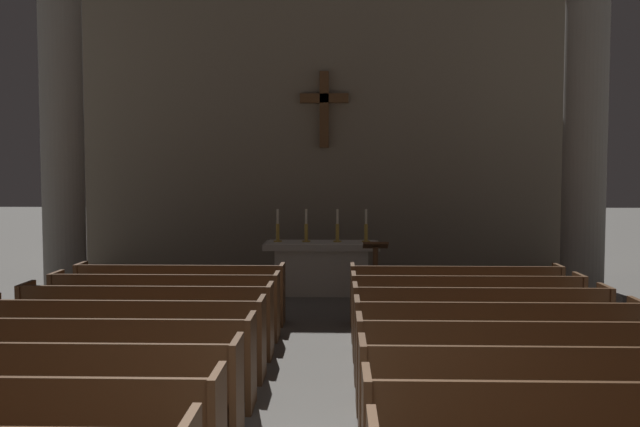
# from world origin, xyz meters

# --- Properties ---
(pew_left_row_3) EXTENTS (3.21, 0.50, 0.95)m
(pew_left_row_3) POSITION_xyz_m (-2.12, 1.88, 0.48)
(pew_left_row_3) COLOR brown
(pew_left_row_3) RESTS_ON ground
(pew_left_row_4) EXTENTS (3.21, 0.50, 0.95)m
(pew_left_row_4) POSITION_xyz_m (-2.12, 2.83, 0.48)
(pew_left_row_4) COLOR brown
(pew_left_row_4) RESTS_ON ground
(pew_left_row_5) EXTENTS (3.21, 0.50, 0.95)m
(pew_left_row_5) POSITION_xyz_m (-2.12, 3.79, 0.48)
(pew_left_row_5) COLOR brown
(pew_left_row_5) RESTS_ON ground
(pew_left_row_6) EXTENTS (3.21, 0.50, 0.95)m
(pew_left_row_6) POSITION_xyz_m (-2.12, 4.75, 0.48)
(pew_left_row_6) COLOR brown
(pew_left_row_6) RESTS_ON ground
(pew_left_row_7) EXTENTS (3.21, 0.50, 0.95)m
(pew_left_row_7) POSITION_xyz_m (-2.12, 5.71, 0.48)
(pew_left_row_7) COLOR brown
(pew_left_row_7) RESTS_ON ground
(pew_left_row_8) EXTENTS (3.21, 0.50, 0.95)m
(pew_left_row_8) POSITION_xyz_m (-2.12, 6.67, 0.48)
(pew_left_row_8) COLOR brown
(pew_left_row_8) RESTS_ON ground
(pew_right_row_3) EXTENTS (3.21, 0.50, 0.95)m
(pew_right_row_3) POSITION_xyz_m (2.12, 1.88, 0.48)
(pew_right_row_3) COLOR brown
(pew_right_row_3) RESTS_ON ground
(pew_right_row_4) EXTENTS (3.21, 0.50, 0.95)m
(pew_right_row_4) POSITION_xyz_m (2.12, 2.83, 0.48)
(pew_right_row_4) COLOR brown
(pew_right_row_4) RESTS_ON ground
(pew_right_row_5) EXTENTS (3.21, 0.50, 0.95)m
(pew_right_row_5) POSITION_xyz_m (2.12, 3.79, 0.48)
(pew_right_row_5) COLOR brown
(pew_right_row_5) RESTS_ON ground
(pew_right_row_6) EXTENTS (3.21, 0.50, 0.95)m
(pew_right_row_6) POSITION_xyz_m (2.12, 4.75, 0.48)
(pew_right_row_6) COLOR brown
(pew_right_row_6) RESTS_ON ground
(pew_right_row_7) EXTENTS (3.21, 0.50, 0.95)m
(pew_right_row_7) POSITION_xyz_m (2.12, 5.71, 0.48)
(pew_right_row_7) COLOR brown
(pew_right_row_7) RESTS_ON ground
(pew_right_row_8) EXTENTS (3.21, 0.50, 0.95)m
(pew_right_row_8) POSITION_xyz_m (2.12, 6.67, 0.48)
(pew_right_row_8) COLOR brown
(pew_right_row_8) RESTS_ON ground
(column_left_second) EXTENTS (1.15, 1.15, 6.19)m
(column_left_second) POSITION_xyz_m (-4.75, 8.73, 3.01)
(column_left_second) COLOR gray
(column_left_second) RESTS_ON ground
(column_right_second) EXTENTS (1.15, 1.15, 6.19)m
(column_right_second) POSITION_xyz_m (4.75, 8.73, 3.01)
(column_right_second) COLOR gray
(column_right_second) RESTS_ON ground
(altar) EXTENTS (2.20, 0.90, 1.01)m
(altar) POSITION_xyz_m (0.00, 9.37, 0.53)
(altar) COLOR #BCB7AD
(altar) RESTS_ON ground
(candlestick_outer_left) EXTENTS (0.16, 0.16, 0.63)m
(candlestick_outer_left) POSITION_xyz_m (-0.85, 9.37, 1.21)
(candlestick_outer_left) COLOR #B79338
(candlestick_outer_left) RESTS_ON altar
(candlestick_inner_left) EXTENTS (0.16, 0.16, 0.63)m
(candlestick_inner_left) POSITION_xyz_m (-0.30, 9.37, 1.21)
(candlestick_inner_left) COLOR #B79338
(candlestick_inner_left) RESTS_ON altar
(candlestick_inner_right) EXTENTS (0.16, 0.16, 0.63)m
(candlestick_inner_right) POSITION_xyz_m (0.30, 9.37, 1.21)
(candlestick_inner_right) COLOR #B79338
(candlestick_inner_right) RESTS_ON altar
(candlestick_outer_right) EXTENTS (0.16, 0.16, 0.63)m
(candlestick_outer_right) POSITION_xyz_m (0.85, 9.37, 1.21)
(candlestick_outer_right) COLOR #B79338
(candlestick_outer_right) RESTS_ON altar
(apse_with_cross) EXTENTS (10.72, 0.45, 6.74)m
(apse_with_cross) POSITION_xyz_m (0.00, 11.64, 3.37)
(apse_with_cross) COLOR gray
(apse_with_cross) RESTS_ON ground
(lectern) EXTENTS (0.44, 0.36, 1.15)m
(lectern) POSITION_xyz_m (0.97, 8.17, 0.55)
(lectern) COLOR brown
(lectern) RESTS_ON ground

